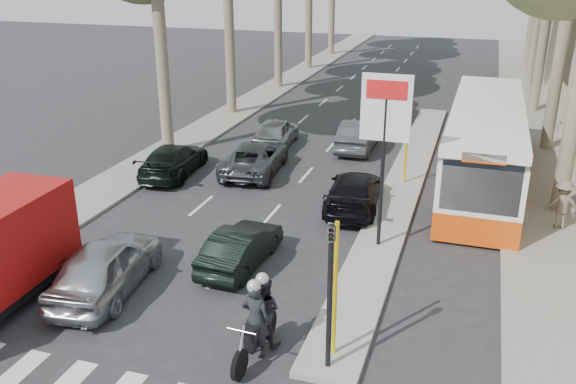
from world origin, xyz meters
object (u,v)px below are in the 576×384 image
object	(u,v)px
silver_hatchback	(106,266)
motorcycle	(259,317)
dark_hatchback	(241,247)
city_bus	(484,143)

from	to	relation	value
silver_hatchback	motorcycle	distance (m)	5.19
silver_hatchback	motorcycle	world-z (taller)	motorcycle
motorcycle	dark_hatchback	bearing A→B (deg)	121.02
dark_hatchback	city_bus	world-z (taller)	city_bus
dark_hatchback	city_bus	xyz separation A→B (m)	(6.70, 9.55, 1.12)
silver_hatchback	dark_hatchback	bearing A→B (deg)	-147.18
dark_hatchback	city_bus	distance (m)	11.72
silver_hatchback	city_bus	size ratio (longest dim) A/B	0.36
silver_hatchback	dark_hatchback	distance (m)	3.92
silver_hatchback	motorcycle	bearing A→B (deg)	158.04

